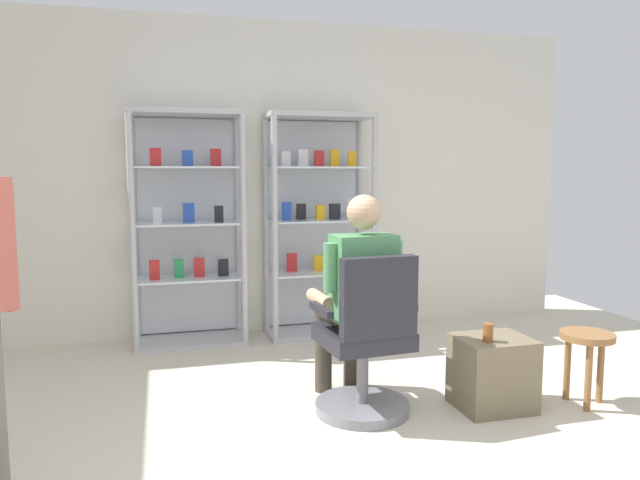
% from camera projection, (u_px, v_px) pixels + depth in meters
% --- Properties ---
extents(back_wall, '(6.00, 0.10, 2.70)m').
position_uv_depth(back_wall, '(250.00, 179.00, 5.22)').
color(back_wall, silver).
rests_on(back_wall, ground).
extents(display_cabinet_left, '(0.90, 0.45, 1.90)m').
position_uv_depth(display_cabinet_left, '(188.00, 227.00, 4.89)').
color(display_cabinet_left, '#B7B7BC').
rests_on(display_cabinet_left, ground).
extents(display_cabinet_right, '(0.90, 0.45, 1.90)m').
position_uv_depth(display_cabinet_right, '(317.00, 223.00, 5.18)').
color(display_cabinet_right, '#B7B7BC').
rests_on(display_cabinet_right, ground).
extents(office_chair, '(0.58, 0.56, 0.96)m').
position_uv_depth(office_chair, '(367.00, 350.00, 3.45)').
color(office_chair, slate).
rests_on(office_chair, ground).
extents(seated_shopkeeper, '(0.51, 0.59, 1.29)m').
position_uv_depth(seated_shopkeeper, '(356.00, 290.00, 3.57)').
color(seated_shopkeeper, '#3F382D').
rests_on(seated_shopkeeper, ground).
extents(storage_crate, '(0.43, 0.37, 0.43)m').
position_uv_depth(storage_crate, '(492.00, 373.00, 3.59)').
color(storage_crate, '#72664C').
rests_on(storage_crate, ground).
extents(tea_glass, '(0.06, 0.06, 0.11)m').
position_uv_depth(tea_glass, '(488.00, 333.00, 3.47)').
color(tea_glass, brown).
rests_on(tea_glass, storage_crate).
extents(wooden_stool, '(0.32, 0.32, 0.45)m').
position_uv_depth(wooden_stool, '(587.00, 348.00, 3.62)').
color(wooden_stool, olive).
rests_on(wooden_stool, ground).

